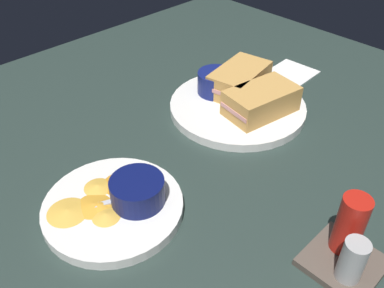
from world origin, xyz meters
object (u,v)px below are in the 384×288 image
at_px(plate_sandwich_main, 237,107).
at_px(spoon_by_dark_ramekin, 243,96).
at_px(plate_chips_companion, 112,206).
at_px(sandwich_half_near, 262,101).
at_px(sandwich_half_far, 239,80).
at_px(spoon_by_gravy_ramekin, 141,192).
at_px(ramekin_dark_sauce, 216,82).
at_px(ramekin_light_gravy, 137,190).
at_px(condiment_caddy, 348,245).

height_order(plate_sandwich_main, spoon_by_dark_ramekin, spoon_by_dark_ramekin).
bearing_deg(plate_chips_companion, sandwich_half_near, 179.14).
bearing_deg(sandwich_half_far, sandwich_half_near, 68.53).
distance_m(plate_sandwich_main, spoon_by_gravy_ramekin, 0.29).
height_order(ramekin_dark_sauce, plate_chips_companion, ramekin_dark_sauce).
bearing_deg(sandwich_half_far, spoon_by_dark_ramekin, 56.11).
distance_m(sandwich_half_near, sandwich_half_far, 0.09).
relative_size(ramekin_light_gravy, spoon_by_gravy_ramekin, 0.80).
height_order(sandwich_half_near, spoon_by_dark_ramekin, sandwich_half_near).
height_order(sandwich_half_far, ramekin_light_gravy, sandwich_half_far).
distance_m(plate_chips_companion, condiment_caddy, 0.32).
bearing_deg(plate_chips_companion, spoon_by_gravy_ramekin, 157.71).
bearing_deg(condiment_caddy, spoon_by_dark_ramekin, -120.22).
bearing_deg(spoon_by_gravy_ramekin, plate_chips_companion, -22.29).
relative_size(sandwich_half_near, spoon_by_gravy_ramekin, 1.47).
distance_m(sandwich_half_far, spoon_by_dark_ramekin, 0.04).
relative_size(sandwich_half_near, sandwich_half_far, 0.99).
distance_m(ramekin_dark_sauce, spoon_by_dark_ramekin, 0.06).
bearing_deg(plate_sandwich_main, spoon_by_gravy_ramekin, 11.99).
distance_m(sandwich_half_near, plate_chips_companion, 0.34).
distance_m(sandwich_half_near, ramekin_light_gravy, 0.30).
bearing_deg(plate_sandwich_main, plate_chips_companion, 7.63).
bearing_deg(ramekin_dark_sauce, spoon_by_dark_ramekin, 111.77).
height_order(plate_sandwich_main, ramekin_light_gravy, ramekin_light_gravy).
bearing_deg(sandwich_half_far, ramekin_dark_sauce, -35.99).
bearing_deg(sandwich_half_near, spoon_by_dark_ramekin, -104.77).
bearing_deg(condiment_caddy, ramekin_dark_sauce, -114.05).
distance_m(sandwich_half_near, ramekin_dark_sauce, 0.11).
distance_m(sandwich_half_far, condiment_caddy, 0.41).
xyz_separation_m(sandwich_half_far, condiment_caddy, (0.21, 0.35, -0.01)).
bearing_deg(ramekin_dark_sauce, ramekin_light_gravy, 23.18).
bearing_deg(spoon_by_dark_ramekin, sandwich_half_far, -123.89).
relative_size(plate_sandwich_main, spoon_by_dark_ramekin, 2.67).
height_order(sandwich_half_near, ramekin_dark_sauce, sandwich_half_near).
height_order(spoon_by_dark_ramekin, plate_chips_companion, spoon_by_dark_ramekin).
relative_size(spoon_by_dark_ramekin, spoon_by_gravy_ramekin, 1.00).
height_order(ramekin_dark_sauce, spoon_by_dark_ramekin, ramekin_dark_sauce).
relative_size(spoon_by_dark_ramekin, plate_chips_companion, 0.48).
distance_m(sandwich_half_far, spoon_by_gravy_ramekin, 0.34).
xyz_separation_m(plate_chips_companion, ramekin_light_gravy, (-0.03, 0.03, 0.03)).
bearing_deg(spoon_by_gravy_ramekin, ramekin_light_gravy, 36.44).
distance_m(plate_sandwich_main, sandwich_half_far, 0.06).
xyz_separation_m(plate_sandwich_main, spoon_by_dark_ramekin, (-0.02, -0.01, 0.01)).
relative_size(plate_sandwich_main, ramekin_light_gravy, 3.35).
distance_m(plate_chips_companion, ramekin_light_gravy, 0.05).
xyz_separation_m(ramekin_dark_sauce, condiment_caddy, (0.17, 0.38, -0.01)).
relative_size(ramekin_light_gravy, condiment_caddy, 0.82).
height_order(ramekin_light_gravy, spoon_by_gravy_ramekin, ramekin_light_gravy).
relative_size(sandwich_half_far, spoon_by_dark_ramekin, 1.48).
bearing_deg(ramekin_light_gravy, sandwich_half_near, -176.22).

